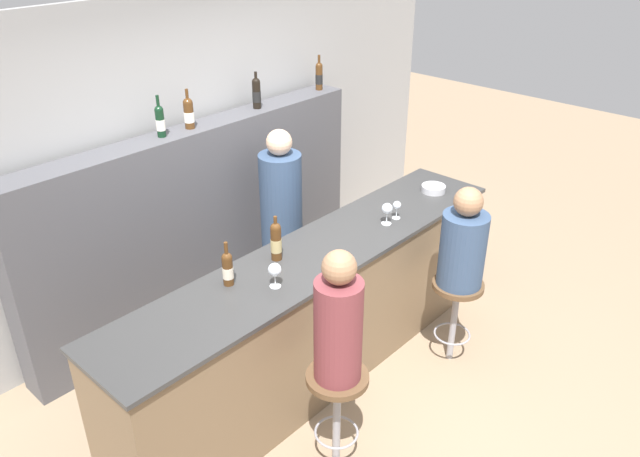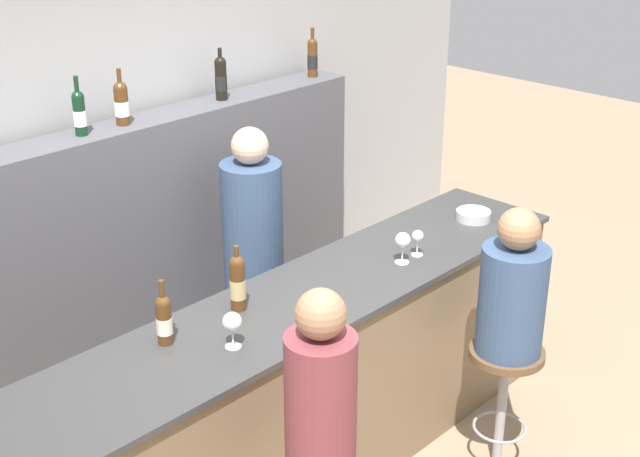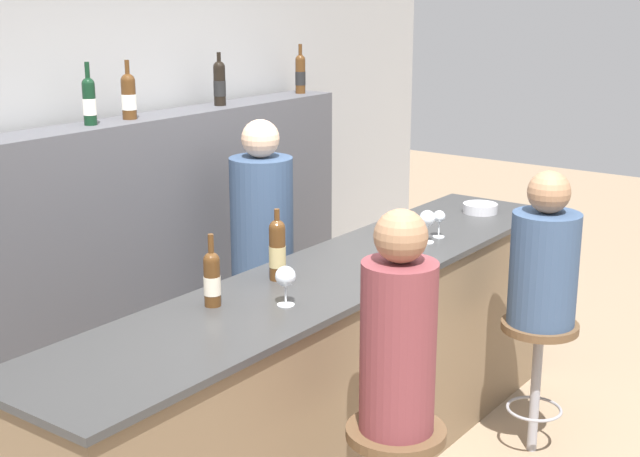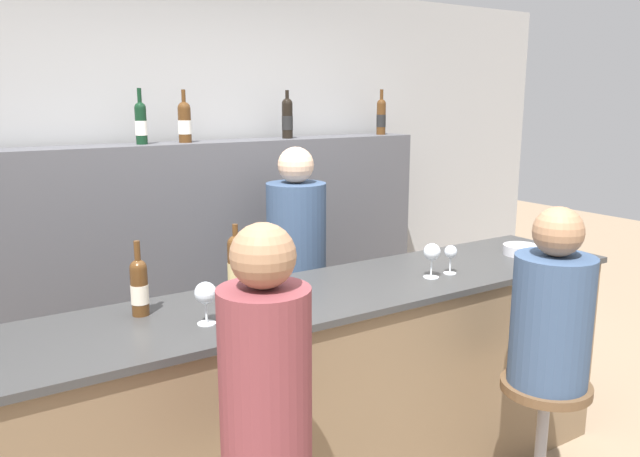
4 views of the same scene
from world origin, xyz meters
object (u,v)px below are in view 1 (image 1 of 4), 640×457
object	(u,v)px
wine_bottle_backbar_1	(189,113)
guest_seated_left	(338,323)
wine_bottle_backbar_2	(256,93)
bar_stool_right	(456,300)
wine_bottle_counter_1	(276,241)
bartender	(282,230)
wine_bottle_counter_0	(228,268)
wine_glass_1	(387,209)
metal_bowl	(433,189)
guest_seated_right	(463,244)
wine_glass_2	(397,206)
bar_stool_left	(337,394)
wine_bottle_backbar_3	(319,76)
wine_glass_0	(275,270)
wine_bottle_backbar_0	(160,121)

from	to	relation	value
wine_bottle_backbar_1	guest_seated_left	distance (m)	2.16
wine_bottle_backbar_2	bar_stool_right	size ratio (longest dim) A/B	0.44
wine_bottle_backbar_2	guest_seated_left	size ratio (longest dim) A/B	0.36
wine_bottle_counter_1	bartender	bearing A→B (deg)	44.07
wine_bottle_counter_0	wine_glass_1	world-z (taller)	wine_bottle_counter_0
wine_bottle_backbar_2	bartender	size ratio (longest dim) A/B	0.19
metal_bowl	bartender	bearing A→B (deg)	137.26
wine_bottle_counter_1	guest_seated_right	bearing A→B (deg)	-36.76
wine_bottle_counter_1	wine_glass_2	bearing A→B (deg)	-12.87
wine_bottle_backbar_1	bar_stool_left	xyz separation A→B (m)	(-0.53, -1.98, -1.21)
wine_bottle_backbar_3	bar_stool_right	xyz separation A→B (m)	(-0.64, -1.98, -1.21)
wine_bottle_backbar_1	bar_stool_right	bearing A→B (deg)	-67.49
wine_glass_1	bar_stool_left	xyz separation A→B (m)	(-1.19, -0.56, -0.62)
wine_bottle_backbar_2	bartender	distance (m)	1.16
bar_stool_right	bartender	size ratio (longest dim) A/B	0.43
wine_glass_2	wine_bottle_counter_1	bearing A→B (deg)	167.13
wine_glass_2	bar_stool_right	distance (m)	0.83
wine_glass_2	bar_stool_left	size ratio (longest dim) A/B	0.20
wine_bottle_counter_1	bartender	distance (m)	1.07
wine_glass_0	metal_bowl	world-z (taller)	wine_glass_0
wine_bottle_counter_0	wine_glass_1	xyz separation A→B (m)	(1.32, -0.23, 0.00)
guest_seated_left	bar_stool_right	xyz separation A→B (m)	(1.35, 0.00, -0.53)
guest_seated_right	wine_bottle_backbar_1	bearing A→B (deg)	112.51
wine_glass_2	bar_stool_left	bearing A→B (deg)	-156.84
wine_bottle_backbar_1	wine_glass_0	size ratio (longest dim) A/B	1.85
wine_bottle_backbar_3	bartender	world-z (taller)	wine_bottle_backbar_3
wine_bottle_counter_0	guest_seated_right	bearing A→B (deg)	-28.24
wine_glass_1	guest_seated_right	size ratio (longest dim) A/B	0.22
guest_seated_right	bartender	world-z (taller)	bartender
wine_bottle_backbar_0	wine_bottle_backbar_3	size ratio (longest dim) A/B	0.99
guest_seated_right	wine_bottle_counter_1	bearing A→B (deg)	143.24
wine_glass_0	bar_stool_left	distance (m)	0.84
bar_stool_right	bartender	world-z (taller)	bartender
wine_bottle_backbar_2	wine_glass_0	size ratio (longest dim) A/B	1.85
guest_seated_right	wine_glass_2	bearing A→B (deg)	93.85
wine_bottle_backbar_0	wine_bottle_backbar_1	size ratio (longest dim) A/B	1.02
wine_bottle_backbar_0	wine_bottle_backbar_3	world-z (taller)	wine_bottle_backbar_3
bartender	wine_bottle_backbar_2	bearing A→B (deg)	64.74
wine_bottle_backbar_1	wine_bottle_counter_1	bearing A→B (deg)	-101.77
wine_bottle_counter_1	wine_bottle_backbar_0	distance (m)	1.31
wine_glass_2	guest_seated_left	bearing A→B (deg)	-156.84
wine_bottle_backbar_2	guest_seated_left	distance (m)	2.42
wine_bottle_backbar_1	wine_glass_0	distance (m)	1.61
wine_bottle_backbar_3	bar_stool_right	world-z (taller)	wine_bottle_backbar_3
wine_bottle_backbar_1	wine_bottle_backbar_3	xyz separation A→B (m)	(1.46, 0.00, 0.01)
wine_bottle_backbar_2	metal_bowl	xyz separation A→B (m)	(0.69, -1.35, -0.68)
metal_bowl	bar_stool_right	bearing A→B (deg)	-131.86
wine_glass_2	guest_seated_right	bearing A→B (deg)	-86.15
guest_seated_left	wine_glass_0	bearing A→B (deg)	85.27
bar_stool_left	guest_seated_right	bearing A→B (deg)	-0.00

